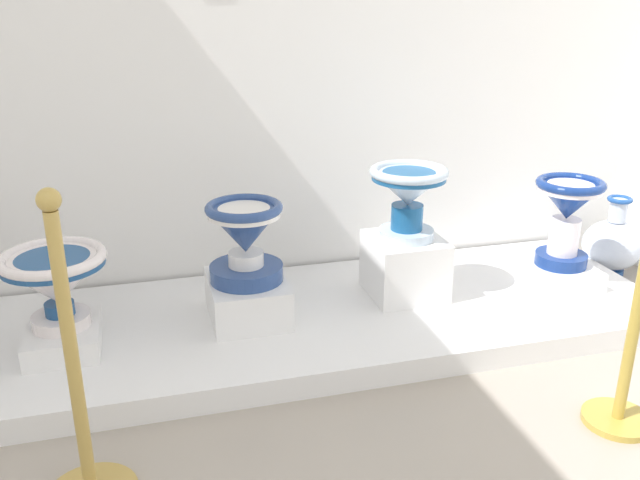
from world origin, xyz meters
name	(u,v)px	position (x,y,z in m)	size (l,w,h in m)	color
display_platform	(329,319)	(1.87, 2.33, 0.05)	(3.03, 1.04, 0.10)	white
plinth_block_broad_patterned	(64,336)	(0.75, 2.28, 0.15)	(0.28, 0.37, 0.10)	white
antique_toilet_broad_patterned	(55,277)	(0.75, 2.28, 0.41)	(0.40, 0.40, 0.31)	white
plinth_block_leftmost	(248,298)	(1.50, 2.35, 0.19)	(0.33, 0.40, 0.18)	white
antique_toilet_leftmost	(245,235)	(1.50, 2.35, 0.48)	(0.32, 0.32, 0.34)	#2C4883
plinth_block_central_ornate	(405,266)	(2.25, 2.40, 0.24)	(0.33, 0.34, 0.28)	white
antique_toilet_central_ornate	(408,191)	(2.25, 2.40, 0.61)	(0.35, 0.35, 0.33)	silver
plinth_block_rightmost	(559,273)	(3.02, 2.31, 0.15)	(0.29, 0.35, 0.10)	white
antique_toilet_rightmost	(568,209)	(3.02, 2.31, 0.48)	(0.32, 0.32, 0.42)	navy
decorative_vase_spare	(613,244)	(3.51, 2.55, 0.17)	(0.32, 0.32, 0.43)	#1D4A97
stanchion_post_near_left	(82,424)	(0.87, 1.48, 0.27)	(0.28, 0.28, 0.98)	#B79547
stanchion_post_near_right	(631,341)	(2.66, 1.39, 0.33)	(0.25, 0.25, 1.05)	gold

